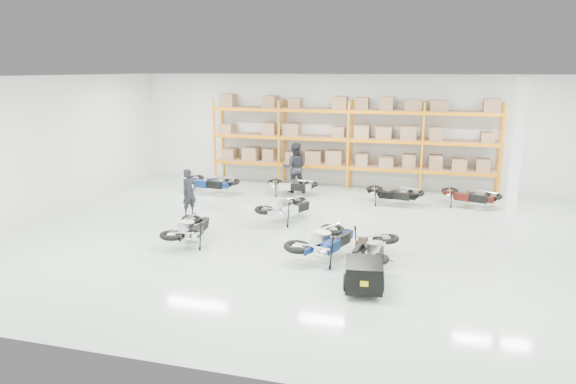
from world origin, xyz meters
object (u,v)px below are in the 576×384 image
(moto_back_a, at_px, (210,179))
(person_left, at_px, (189,193))
(moto_silver_left, at_px, (287,203))
(moto_back_b, at_px, (291,182))
(person_back, at_px, (295,168))
(moto_back_d, at_px, (470,192))
(moto_black_far_left, at_px, (189,224))
(trailer, at_px, (364,275))
(moto_touring_right, at_px, (372,244))
(moto_back_c, at_px, (393,190))
(moto_blue_centre, at_px, (324,236))

(moto_back_a, height_order, person_left, person_left)
(moto_silver_left, distance_m, moto_back_b, 3.37)
(moto_silver_left, bearing_deg, person_back, -52.34)
(moto_back_b, height_order, moto_back_d, moto_back_d)
(moto_black_far_left, distance_m, moto_back_a, 5.80)
(moto_silver_left, height_order, trailer, moto_silver_left)
(moto_touring_right, height_order, person_back, person_back)
(moto_back_b, height_order, person_left, person_left)
(person_back, bearing_deg, moto_black_far_left, 65.34)
(moto_back_d, height_order, person_back, person_back)
(moto_back_a, bearing_deg, person_left, -159.78)
(moto_back_a, xyz_separation_m, moto_back_c, (6.93, 0.18, -0.05))
(moto_back_c, xyz_separation_m, moto_back_d, (2.59, 0.35, -0.00))
(moto_black_far_left, bearing_deg, trailer, 153.96)
(trailer, bearing_deg, person_back, 105.57)
(moto_blue_centre, relative_size, moto_silver_left, 1.07)
(moto_blue_centre, bearing_deg, moto_black_far_left, 17.77)
(moto_silver_left, distance_m, person_back, 3.98)
(person_back, bearing_deg, moto_touring_right, 104.28)
(moto_black_far_left, bearing_deg, moto_back_b, -106.73)
(moto_back_d, bearing_deg, moto_black_far_left, 145.24)
(moto_touring_right, xyz_separation_m, moto_back_b, (-3.75, 6.43, -0.05))
(moto_back_c, bearing_deg, moto_back_b, 94.23)
(moto_silver_left, xyz_separation_m, moto_back_d, (5.68, 3.26, -0.03))
(moto_touring_right, bearing_deg, moto_back_b, 124.92)
(moto_back_c, height_order, person_back, person_back)
(trailer, bearing_deg, moto_blue_centre, 116.65)
(moto_back_d, relative_size, person_back, 0.91)
(trailer, height_order, moto_back_c, moto_back_c)
(moto_silver_left, height_order, moto_touring_right, moto_silver_left)
(moto_blue_centre, height_order, trailer, moto_blue_centre)
(trailer, relative_size, moto_back_d, 0.95)
(moto_back_a, bearing_deg, moto_touring_right, -121.88)
(moto_back_d, xyz_separation_m, person_back, (-6.44, 0.63, 0.43))
(moto_touring_right, bearing_deg, moto_blue_centre, 177.03)
(moto_blue_centre, relative_size, trailer, 1.19)
(moto_black_far_left, height_order, moto_back_b, moto_black_far_left)
(moto_back_a, height_order, person_back, person_back)
(moto_touring_right, distance_m, person_left, 6.85)
(trailer, xyz_separation_m, moto_back_d, (2.67, 7.99, 0.14))
(moto_touring_right, relative_size, moto_back_d, 1.05)
(moto_blue_centre, xyz_separation_m, trailer, (1.22, -1.76, -0.21))
(moto_back_d, distance_m, person_left, 9.58)
(person_left, bearing_deg, moto_back_c, -38.41)
(moto_silver_left, height_order, moto_back_b, moto_silver_left)
(moto_blue_centre, xyz_separation_m, moto_silver_left, (-1.79, 2.97, -0.04))
(moto_back_a, bearing_deg, moto_back_b, -71.09)
(moto_silver_left, relative_size, moto_black_far_left, 1.05)
(moto_blue_centre, distance_m, moto_touring_right, 1.23)
(moto_blue_centre, relative_size, moto_black_far_left, 1.12)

